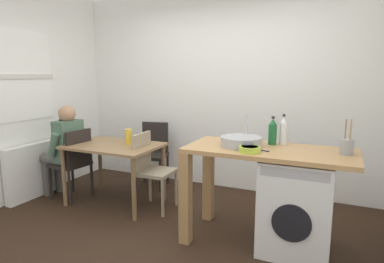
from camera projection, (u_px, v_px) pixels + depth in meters
name	position (u px, v px, depth m)	size (l,w,h in m)	color
ground_plane	(158.00, 238.00, 3.28)	(5.46, 5.46, 0.00)	black
wall_back	(220.00, 91.00, 4.61)	(4.60, 0.10, 2.70)	white
radiator	(34.00, 171.00, 4.31)	(0.10, 0.80, 0.70)	white
dining_table	(114.00, 152.00, 4.06)	(1.10, 0.76, 0.74)	olive
chair_person_seat	(74.00, 160.00, 4.21)	(0.43, 0.43, 0.90)	black
chair_opposite	(150.00, 167.00, 3.93)	(0.42, 0.42, 0.90)	gray
chair_spare_by_wall	(153.00, 151.00, 4.74)	(0.48, 0.48, 0.90)	black
seated_person	(64.00, 146.00, 4.26)	(0.52, 0.52, 1.20)	#595651
kitchen_counter	(246.00, 163.00, 3.12)	(1.50, 0.68, 0.92)	tan
washing_machine	(297.00, 205.00, 2.98)	(0.60, 0.61, 0.86)	white
sink_basin	(241.00, 141.00, 3.11)	(0.38, 0.38, 0.09)	#9EA0A5
tap	(247.00, 129.00, 3.25)	(0.02, 0.02, 0.28)	#B2B2B7
bottle_tall_green	(273.00, 132.00, 3.17)	(0.08, 0.08, 0.27)	#19592D
bottle_squat_brown	(283.00, 131.00, 3.16)	(0.07, 0.07, 0.29)	silver
mixing_bowl	(250.00, 149.00, 2.87)	(0.18, 0.18, 0.05)	#A8C63D
utensil_crock	(347.00, 146.00, 2.78)	(0.11, 0.11, 0.30)	gray
vase	(129.00, 137.00, 4.05)	(0.09, 0.09, 0.18)	gold
scissors	(261.00, 150.00, 2.94)	(0.15, 0.06, 0.01)	#B2B2B7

